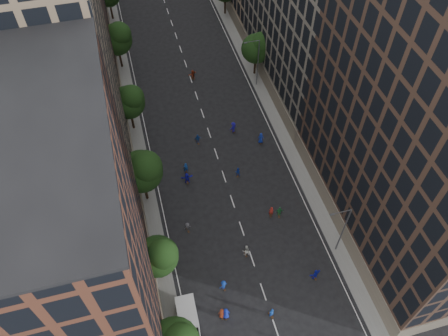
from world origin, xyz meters
name	(u,v)px	position (x,y,z in m)	size (l,w,h in m)	color
ground	(203,115)	(0.00, 40.00, 0.00)	(240.00, 240.00, 0.00)	black
sidewalk_left	(123,98)	(-12.00, 47.50, 0.07)	(4.00, 105.00, 0.15)	slate
sidewalk_right	(260,74)	(12.00, 47.50, 0.07)	(4.00, 105.00, 0.15)	slate
bldg_left_a	(62,254)	(-19.00, 11.00, 15.00)	(14.00, 22.00, 30.00)	brown
bldg_left_b	(50,68)	(-19.00, 35.00, 17.00)	(14.00, 26.00, 34.00)	#8B745B
bldg_right_a	(434,119)	(19.00, 15.00, 18.00)	(14.00, 30.00, 36.00)	#412D23
tree_left_1	(159,255)	(-11.02, 13.86, 5.55)	(4.80, 4.80, 8.21)	black
tree_left_2	(143,170)	(-10.99, 25.83, 6.36)	(5.60, 5.60, 9.45)	black
tree_left_3	(129,101)	(-11.02, 39.85, 5.82)	(5.00, 5.00, 8.58)	black
tree_left_4	(117,38)	(-11.00, 55.84, 6.10)	(5.40, 5.40, 9.08)	black
tree_right_a	(257,47)	(11.38, 47.85, 5.63)	(5.00, 5.00, 8.39)	black
streetlamp_near	(342,228)	(10.37, 12.00, 5.17)	(2.64, 0.22, 9.06)	#595B60
streetlamp_far	(257,61)	(10.37, 45.00, 5.17)	(2.64, 0.22, 9.06)	#595B60
cargo_van	(188,319)	(-9.30, 7.65, 1.35)	(2.39, 4.88, 2.56)	silver
skater_0	(226,314)	(-5.05, 7.28, 0.96)	(0.93, 0.61, 1.91)	#172BBD
skater_1	(271,313)	(-0.05, 6.07, 0.87)	(0.63, 0.42, 1.74)	#1545B0
skater_3	(223,285)	(-4.44, 10.65, 0.82)	(1.06, 0.61, 1.64)	#1439A8
skater_5	(315,274)	(6.54, 9.13, 0.84)	(1.56, 0.50, 1.68)	#151CAB
skater_6	(222,313)	(-5.47, 7.44, 0.87)	(0.85, 0.56, 1.75)	#A9391C
skater_7	(271,211)	(4.35, 19.04, 0.87)	(0.64, 0.42, 1.75)	#A9241C
skater_8	(246,251)	(-0.58, 14.27, 0.96)	(0.93, 0.73, 1.92)	silver
skater_9	(187,227)	(-6.87, 19.59, 0.75)	(0.97, 0.56, 1.50)	#454449
skater_10	(279,212)	(5.38, 18.67, 0.89)	(1.05, 0.44, 1.79)	#227338
skater_11	(187,178)	(-5.28, 27.36, 0.91)	(1.70, 0.54, 1.83)	#1816B8
skater_12	(261,138)	(7.11, 31.95, 0.95)	(0.93, 0.60, 1.90)	#132BA2
skater_13	(186,168)	(-5.07, 29.25, 0.91)	(0.66, 0.43, 1.82)	navy
skater_14	(238,172)	(1.94, 26.71, 0.76)	(0.74, 0.58, 1.52)	#1331A1
skater_15	(233,127)	(3.70, 35.26, 0.93)	(1.21, 0.69, 1.87)	#1A13A0
skater_16	(198,139)	(-2.14, 34.33, 0.85)	(1.00, 0.42, 1.71)	navy
skater_17	(193,75)	(0.41, 49.50, 0.86)	(1.60, 0.51, 1.73)	#A83A1C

